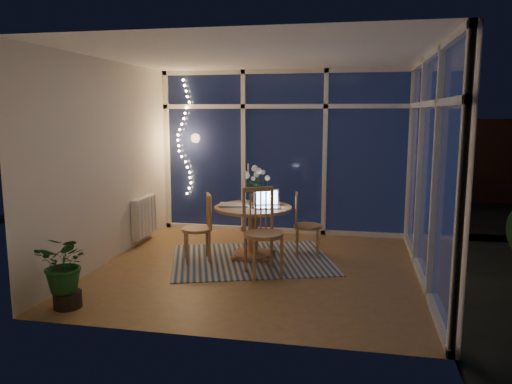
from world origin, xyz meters
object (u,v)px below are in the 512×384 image
at_px(chair_front, 263,232).
at_px(chair_right, 308,225).
at_px(chair_left, 197,228).
at_px(laptop, 267,198).
at_px(potted_plant, 66,271).
at_px(dining_table, 253,232).
at_px(flower_vase, 257,195).

bearing_deg(chair_front, chair_right, 34.30).
xyz_separation_m(chair_left, chair_front, (0.96, -0.40, 0.08)).
xyz_separation_m(laptop, potted_plant, (-1.66, -2.02, -0.45)).
height_order(dining_table, laptop, laptop).
xyz_separation_m(flower_vase, potted_plant, (-1.45, -2.39, -0.43)).
xyz_separation_m(dining_table, chair_left, (-0.69, -0.29, 0.10)).
distance_m(dining_table, chair_right, 0.75).
distance_m(chair_left, flower_vase, 0.98).
distance_m(dining_table, flower_vase, 0.56).
height_order(dining_table, flower_vase, flower_vase).
height_order(chair_left, potted_plant, chair_left).
distance_m(chair_right, flower_vase, 0.82).
distance_m(chair_left, chair_front, 1.04).
height_order(flower_vase, potted_plant, flower_vase).
relative_size(flower_vase, potted_plant, 0.28).
height_order(chair_front, flower_vase, chair_front).
bearing_deg(flower_vase, laptop, -60.38).
distance_m(chair_left, laptop, 0.99).
xyz_separation_m(dining_table, chair_right, (0.71, 0.23, 0.09)).
relative_size(chair_left, flower_vase, 4.30).
distance_m(chair_left, potted_plant, 1.94).
height_order(dining_table, chair_front, chair_front).
relative_size(chair_right, potted_plant, 1.15).
distance_m(chair_front, potted_plant, 2.22).
relative_size(chair_left, chair_right, 1.03).
bearing_deg(laptop, chair_left, -178.85).
bearing_deg(chair_front, potted_plant, -172.24).
bearing_deg(chair_right, flower_vase, 75.72).
height_order(chair_right, laptop, laptop).
relative_size(chair_left, laptop, 2.65).
bearing_deg(chair_left, chair_front, 43.21).
bearing_deg(chair_left, flower_vase, 108.73).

